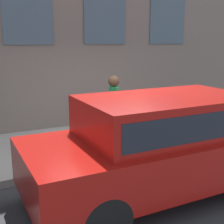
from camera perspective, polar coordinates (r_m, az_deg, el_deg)
ground_plane at (r=6.37m, az=1.30°, el=-9.79°), size 80.00×80.00×0.00m
sidewalk at (r=7.56m, az=-3.77°, el=-5.53°), size 2.85×60.00×0.14m
fire_hydrant at (r=6.48m, az=-0.36°, el=-4.09°), size 0.35×0.46×0.82m
person at (r=7.01m, az=0.33°, el=1.61°), size 0.38×0.25×1.57m
parked_truck_red_near at (r=5.00m, az=9.12°, el=-5.08°), size 1.80×4.26×1.63m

